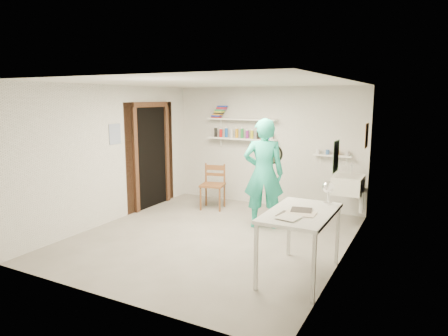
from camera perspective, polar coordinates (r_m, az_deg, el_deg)
The scene contains 27 objects.
floor at distance 6.44m, azimuth -1.68°, elevation -9.89°, with size 4.00×4.50×0.02m, color slate.
ceiling at distance 6.06m, azimuth -1.80°, elevation 12.18°, with size 4.00×4.50×0.02m, color silver.
wall_back at distance 8.16m, azimuth 6.09°, elevation 3.04°, with size 4.00×0.02×2.40m, color silver.
wall_front at distance 4.35m, azimuth -16.56°, elevation -3.43°, with size 4.00×0.02×2.40m, color silver.
wall_left at distance 7.32m, azimuth -15.58°, elevation 1.94°, with size 0.02×4.50×2.40m, color silver.
wall_right at distance 5.45m, azimuth 17.01°, elevation -0.79°, with size 0.02×4.50×2.40m, color silver.
doorway_recess at distance 8.13m, azimuth -10.35°, elevation 1.48°, with size 0.02×0.90×2.00m, color black.
corridor_box at distance 8.57m, azimuth -14.11°, elevation 2.12°, with size 1.40×1.50×2.10m, color brown.
door_lintel at distance 8.03m, azimuth -10.47°, elevation 8.91°, with size 0.06×1.05×0.10m, color brown.
door_jamb_near at distance 7.73m, azimuth -12.51°, elevation 0.98°, with size 0.06×0.10×2.00m, color brown.
door_jamb_far at distance 8.51m, azimuth -8.18°, elevation 1.92°, with size 0.06×0.10×2.00m, color brown.
shelf_lower at distance 8.22m, azimuth 2.53°, elevation 4.19°, with size 1.50×0.22×0.03m, color white.
shelf_upper at distance 8.19m, azimuth 2.55°, elevation 6.98°, with size 1.50×0.22×0.03m, color white.
ledge_shelf at distance 7.69m, azimuth 15.22°, elevation 1.73°, with size 0.70×0.14×0.03m, color white.
poster_left at distance 7.31m, azimuth -15.31°, elevation 4.70°, with size 0.01×0.28×0.36m, color #334C7F.
poster_right_a at distance 7.17m, azimuth 19.72°, elevation 4.38°, with size 0.01×0.34×0.42m, color #995933.
poster_right_b at distance 4.87m, azimuth 15.71°, elevation 1.62°, with size 0.01×0.30×0.38m, color #3F724C.
belfast_sink at distance 7.23m, azimuth 17.34°, elevation -2.27°, with size 0.48×0.60×0.30m, color white.
man at distance 6.72m, azimuth 5.68°, elevation -0.79°, with size 0.68×0.44×1.85m, color #26BEA2.
wall_clock at distance 6.83m, azimuth 7.00°, elevation 1.98°, with size 0.33×0.33×0.04m, color #CAB48A.
wooden_chair at distance 7.89m, azimuth -1.63°, elevation -2.45°, with size 0.45×0.43×0.96m, color brown.
work_table at distance 5.05m, azimuth 10.77°, elevation -10.62°, with size 0.74×1.24×0.83m, color silver.
desk_lamp at distance 5.29m, azimuth 14.70°, elevation -2.68°, with size 0.16×0.16×0.16m, color white.
spray_cans at distance 8.21m, azimuth 2.53°, elevation 4.89°, with size 1.34×0.06×0.17m.
book_stack at distance 8.42m, azimuth -0.68°, elevation 8.03°, with size 0.34×0.14×0.25m.
ledge_pots at distance 7.68m, azimuth 15.24°, elevation 2.17°, with size 0.48×0.07×0.09m.
papers at distance 4.92m, azimuth 10.93°, elevation -6.00°, with size 0.30×0.22×0.02m.
Camera 1 is at (2.98, -5.27, 2.18)m, focal length 32.00 mm.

